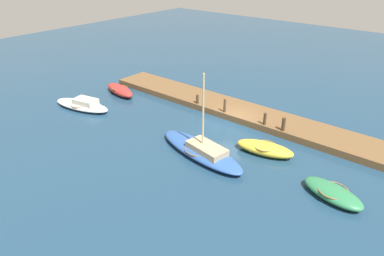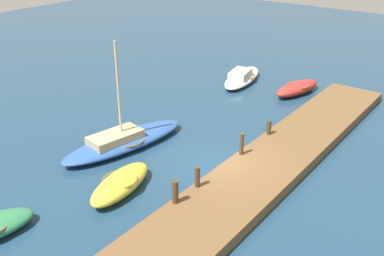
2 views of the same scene
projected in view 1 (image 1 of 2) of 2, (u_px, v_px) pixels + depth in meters
ground_plane at (230, 123)px, 26.60m from camera, size 84.00×84.00×0.00m
dock_platform at (244, 112)px, 27.79m from camera, size 26.29×3.19×0.49m
motorboat_white at (82, 105)px, 28.88m from camera, size 5.50×2.77×0.94m
rowboat_yellow at (265, 148)px, 22.49m from camera, size 3.93×2.12×0.75m
rowboat_red at (120, 90)px, 31.79m from camera, size 4.13×2.10×0.78m
sailboat_blue at (202, 150)px, 22.29m from camera, size 7.28×3.21×5.49m
rowboat_green at (333, 193)px, 18.46m from camera, size 3.67×2.32×0.66m
mooring_post_west at (284, 124)px, 24.27m from camera, size 0.25×0.25×0.97m
mooring_post_mid_west at (265, 119)px, 25.10m from camera, size 0.22×0.22×0.90m
mooring_post_mid_east at (225, 106)px, 27.03m from camera, size 0.19×0.19×1.07m
mooring_post_east at (197, 99)px, 28.63m from camera, size 0.22×0.22×0.74m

